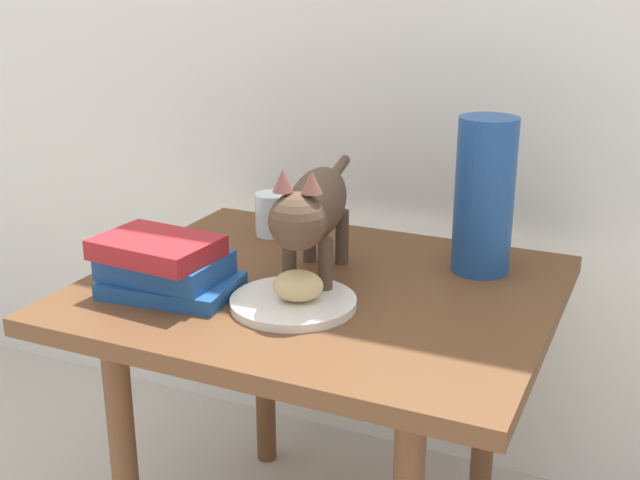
{
  "coord_description": "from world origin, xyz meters",
  "views": [
    {
      "loc": [
        0.53,
        -1.16,
        1.07
      ],
      "look_at": [
        0.0,
        0.0,
        0.64
      ],
      "focal_mm": 45.31,
      "sensor_mm": 36.0,
      "label": 1
    }
  ],
  "objects_px": {
    "plate": "(294,303)",
    "cat": "(314,208)",
    "side_table": "(320,325)",
    "candle_jar": "(273,216)",
    "green_vase": "(484,196)",
    "book_stack": "(164,266)",
    "bread_roll": "(298,286)"
  },
  "relations": [
    {
      "from": "side_table",
      "to": "book_stack",
      "type": "height_order",
      "value": "book_stack"
    },
    {
      "from": "side_table",
      "to": "cat",
      "type": "height_order",
      "value": "cat"
    },
    {
      "from": "bread_roll",
      "to": "cat",
      "type": "distance_m",
      "value": 0.15
    },
    {
      "from": "plate",
      "to": "bread_roll",
      "type": "bearing_deg",
      "value": -26.02
    },
    {
      "from": "cat",
      "to": "candle_jar",
      "type": "height_order",
      "value": "cat"
    },
    {
      "from": "plate",
      "to": "green_vase",
      "type": "distance_m",
      "value": 0.38
    },
    {
      "from": "cat",
      "to": "green_vase",
      "type": "relative_size",
      "value": 1.72
    },
    {
      "from": "book_stack",
      "to": "bread_roll",
      "type": "bearing_deg",
      "value": 7.76
    },
    {
      "from": "side_table",
      "to": "bread_roll",
      "type": "xyz_separation_m",
      "value": [
        0.01,
        -0.11,
        0.11
      ]
    },
    {
      "from": "candle_jar",
      "to": "book_stack",
      "type": "bearing_deg",
      "value": -93.29
    },
    {
      "from": "side_table",
      "to": "cat",
      "type": "distance_m",
      "value": 0.21
    },
    {
      "from": "bread_roll",
      "to": "green_vase",
      "type": "relative_size",
      "value": 0.29
    },
    {
      "from": "cat",
      "to": "green_vase",
      "type": "distance_m",
      "value": 0.3
    },
    {
      "from": "side_table",
      "to": "plate",
      "type": "relative_size",
      "value": 3.84
    },
    {
      "from": "cat",
      "to": "book_stack",
      "type": "distance_m",
      "value": 0.26
    },
    {
      "from": "green_vase",
      "to": "side_table",
      "type": "bearing_deg",
      "value": -142.06
    },
    {
      "from": "book_stack",
      "to": "candle_jar",
      "type": "xyz_separation_m",
      "value": [
        0.02,
        0.34,
        -0.01
      ]
    },
    {
      "from": "book_stack",
      "to": "green_vase",
      "type": "distance_m",
      "value": 0.56
    },
    {
      "from": "cat",
      "to": "green_vase",
      "type": "bearing_deg",
      "value": 35.97
    },
    {
      "from": "cat",
      "to": "candle_jar",
      "type": "bearing_deg",
      "value": 132.3
    },
    {
      "from": "cat",
      "to": "book_stack",
      "type": "bearing_deg",
      "value": -145.45
    },
    {
      "from": "plate",
      "to": "book_stack",
      "type": "height_order",
      "value": "book_stack"
    },
    {
      "from": "plate",
      "to": "cat",
      "type": "bearing_deg",
      "value": 97.81
    },
    {
      "from": "green_vase",
      "to": "book_stack",
      "type": "bearing_deg",
      "value": -144.68
    },
    {
      "from": "green_vase",
      "to": "bread_roll",
      "type": "bearing_deg",
      "value": -127.49
    },
    {
      "from": "book_stack",
      "to": "green_vase",
      "type": "bearing_deg",
      "value": 35.32
    },
    {
      "from": "bread_roll",
      "to": "candle_jar",
      "type": "relative_size",
      "value": 0.94
    },
    {
      "from": "side_table",
      "to": "bread_roll",
      "type": "height_order",
      "value": "bread_roll"
    },
    {
      "from": "plate",
      "to": "green_vase",
      "type": "height_order",
      "value": "green_vase"
    },
    {
      "from": "side_table",
      "to": "plate",
      "type": "bearing_deg",
      "value": -88.91
    },
    {
      "from": "side_table",
      "to": "candle_jar",
      "type": "relative_size",
      "value": 9.11
    },
    {
      "from": "side_table",
      "to": "candle_jar",
      "type": "bearing_deg",
      "value": 133.72
    }
  ]
}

